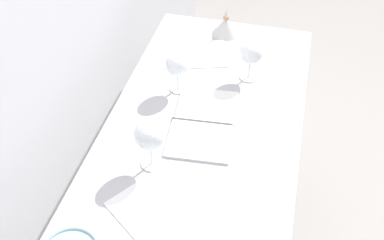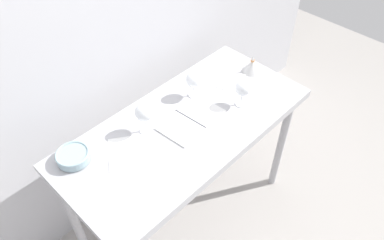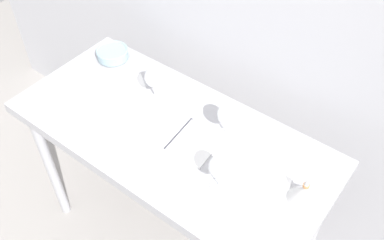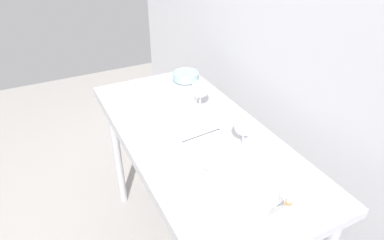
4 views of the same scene
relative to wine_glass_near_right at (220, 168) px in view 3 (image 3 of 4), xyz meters
name	(u,v)px [view 3 (image 3 of 4)]	position (x,y,z in m)	size (l,w,h in m)	color
ground_plane	(176,237)	(-0.33, 0.11, -1.01)	(6.00, 6.00, 0.00)	#9F9A95
steel_counter	(171,147)	(-0.33, 0.11, -0.22)	(1.40, 0.65, 0.90)	#A7A7AC
wine_glass_near_right	(220,168)	(0.00, 0.00, 0.00)	(0.09, 0.09, 0.16)	white
wine_glass_far_right	(227,115)	(-0.13, 0.24, 0.00)	(0.09, 0.09, 0.16)	white
wine_glass_far_left	(155,78)	(-0.50, 0.22, 0.01)	(0.09, 0.09, 0.18)	white
open_notebook	(178,134)	(-0.29, 0.11, -0.11)	(0.36, 0.24, 0.01)	silver
tasting_sheet_upper	(123,91)	(-0.66, 0.17, -0.11)	(0.20, 0.21, 0.00)	white
tasting_sheet_lower	(272,159)	(0.09, 0.23, -0.11)	(0.19, 0.25, 0.00)	white
tasting_bowl	(113,53)	(-0.87, 0.32, -0.08)	(0.16, 0.16, 0.05)	beige
decanter_funnel	(304,192)	(0.27, 0.14, -0.07)	(0.11, 0.11, 0.12)	#BCBCBC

